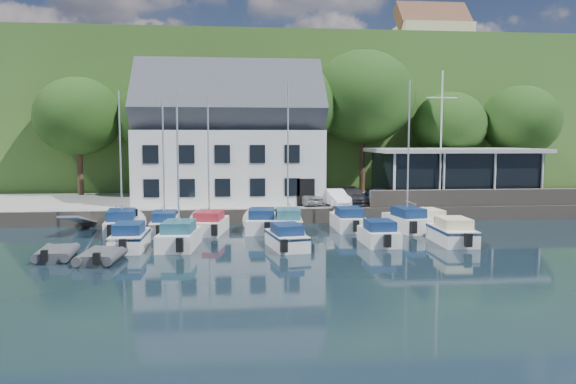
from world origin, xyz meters
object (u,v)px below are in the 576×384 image
object	(u,v)px
boat_r1_2	(209,166)
dinghy_0	(57,252)
dinghy_1	(101,254)
car_white	(335,197)
club_pavilion	(453,174)
boat_r2_4	(452,230)
flagpole	(441,138)
boat_r2_2	(287,236)
boat_r2_0	(130,236)
car_dgrey	(352,196)
harbor_building	(229,146)
boat_r1_0	(120,158)
boat_r1_5	(348,218)
car_silver	(306,196)
boat_r1_7	(427,219)
car_blue	(379,196)
boat_r1_1	(164,163)
boat_r2_1	(178,164)
boat_r1_6	(408,158)
boat_r1_3	(262,220)
boat_r1_4	(288,159)
boat_r2_3	(379,232)

from	to	relation	value
boat_r1_2	dinghy_0	distance (m)	10.75
dinghy_1	car_white	bearing A→B (deg)	47.92
club_pavilion	boat_r2_4	size ratio (longest dim) A/B	2.43
flagpole	boat_r2_2	world-z (taller)	flagpole
boat_r2_0	dinghy_1	size ratio (longest dim) A/B	1.67
car_white	car_dgrey	distance (m)	1.66
harbor_building	dinghy_0	size ratio (longest dim) A/B	4.70
flagpole	boat_r1_0	xyz separation A→B (m)	(-22.30, -5.20, -1.26)
boat_r1_5	boat_r2_0	distance (m)	14.06
car_silver	flagpole	distance (m)	10.95
car_dgrey	boat_r2_0	world-z (taller)	car_dgrey
boat_r1_7	boat_r2_0	world-z (taller)	boat_r2_0
car_blue	boat_r1_7	distance (m)	6.44
boat_r1_1	boat_r2_4	world-z (taller)	boat_r1_1
flagpole	boat_r2_4	xyz separation A→B (m)	(-3.17, -10.29, -5.20)
boat_r1_0	boat_r2_1	size ratio (longest dim) A/B	1.03
harbor_building	car_dgrey	world-z (taller)	harbor_building
boat_r1_0	boat_r1_1	bearing A→B (deg)	-11.41
boat_r1_6	boat_r2_4	xyz separation A→B (m)	(1.13, -4.63, -3.89)
car_white	boat_r1_6	bearing A→B (deg)	-64.73
boat_r1_2	dinghy_0	xyz separation A→B (m)	(-7.20, -6.98, -3.87)
car_silver	dinghy_1	world-z (taller)	car_silver
car_white	dinghy_0	distance (m)	20.15
harbor_building	boat_r1_2	size ratio (longest dim) A/B	1.70
dinghy_0	boat_r2_2	bearing A→B (deg)	2.95
boat_r1_5	boat_r1_3	bearing A→B (deg)	-177.23
flagpole	club_pavilion	bearing A→B (deg)	54.09
boat_r1_7	flagpole	bearing A→B (deg)	56.85
harbor_building	boat_r1_3	xyz separation A→B (m)	(2.02, -8.75, -4.62)
boat_r1_5	boat_r1_4	bearing A→B (deg)	-168.40
car_white	boat_r2_1	size ratio (longest dim) A/B	0.41
boat_r1_3	car_silver	bearing A→B (deg)	62.94
boat_r1_2	car_silver	bearing A→B (deg)	50.15
car_white	boat_r1_0	distance (m)	15.44
boat_r1_6	boat_r2_4	distance (m)	6.15
boat_r2_2	boat_r1_2	bearing A→B (deg)	119.04
car_dgrey	boat_r2_0	bearing A→B (deg)	-145.88
boat_r1_5	boat_r2_4	bearing A→B (deg)	-48.41
boat_r1_0	boat_r1_7	size ratio (longest dim) A/B	1.66
car_dgrey	boat_r1_5	world-z (taller)	car_dgrey
boat_r1_1	boat_r1_6	world-z (taller)	boat_r1_6
boat_r1_2	boat_r1_5	world-z (taller)	boat_r1_2
boat_r1_4	boat_r1_6	world-z (taller)	boat_r1_6
boat_r1_5	boat_r2_3	bearing A→B (deg)	-83.06
car_silver	boat_r2_4	distance (m)	12.86
boat_r1_6	dinghy_0	world-z (taller)	boat_r1_6
boat_r1_4	boat_r2_1	distance (m)	7.78
car_silver	car_blue	size ratio (longest dim) A/B	1.05
car_silver	dinghy_1	size ratio (longest dim) A/B	1.16
harbor_building	boat_r1_2	world-z (taller)	harbor_building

